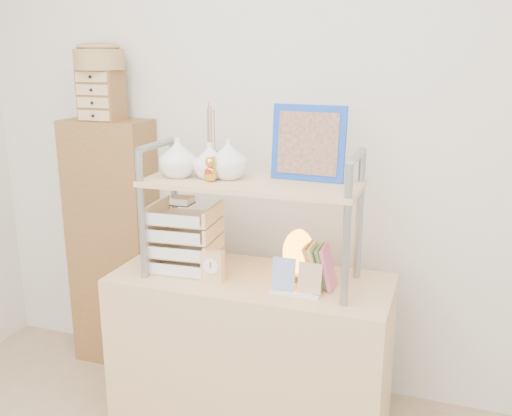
# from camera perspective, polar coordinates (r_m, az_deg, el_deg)

# --- Properties ---
(room_shell) EXTENTS (3.42, 3.41, 2.61)m
(room_shell) POSITION_cam_1_polar(r_m,az_deg,el_deg) (1.55, -11.06, 15.49)
(room_shell) COLOR silver
(room_shell) RESTS_ON ground
(desk) EXTENTS (1.20, 0.50, 0.75)m
(desk) POSITION_cam_1_polar(r_m,az_deg,el_deg) (2.63, -0.50, -14.51)
(desk) COLOR tan
(desk) RESTS_ON ground
(cabinet) EXTENTS (0.45, 0.24, 1.35)m
(cabinet) POSITION_cam_1_polar(r_m,az_deg,el_deg) (3.20, -14.01, -3.55)
(cabinet) COLOR brown
(cabinet) RESTS_ON ground
(hutch) EXTENTS (0.90, 0.34, 0.73)m
(hutch) POSITION_cam_1_polar(r_m,az_deg,el_deg) (2.37, -2.04, 3.38)
(hutch) COLOR gray
(hutch) RESTS_ON desk
(letter_tray) EXTENTS (0.29, 0.27, 0.33)m
(letter_tray) POSITION_cam_1_polar(r_m,az_deg,el_deg) (2.54, -7.19, -3.25)
(letter_tray) COLOR #E0BC86
(letter_tray) RESTS_ON desk
(salt_lamp) EXTENTS (0.14, 0.13, 0.21)m
(salt_lamp) POSITION_cam_1_polar(r_m,az_deg,el_deg) (2.43, 4.24, -4.54)
(salt_lamp) COLOR brown
(salt_lamp) RESTS_ON desk
(desk_clock) EXTENTS (0.10, 0.04, 0.13)m
(desk_clock) POSITION_cam_1_polar(r_m,az_deg,el_deg) (2.41, -4.37, -5.79)
(desk_clock) COLOR tan
(desk_clock) RESTS_ON desk
(postcard_stand) EXTENTS (0.21, 0.06, 0.14)m
(postcard_stand) POSITION_cam_1_polar(r_m,az_deg,el_deg) (2.29, 3.97, -7.63)
(postcard_stand) COLOR white
(postcard_stand) RESTS_ON desk
(drawer_chest) EXTENTS (0.20, 0.16, 0.25)m
(drawer_chest) POSITION_cam_1_polar(r_m,az_deg,el_deg) (3.03, -15.22, 10.82)
(drawer_chest) COLOR brown
(drawer_chest) RESTS_ON cabinet
(woven_basket) EXTENTS (0.25, 0.25, 0.10)m
(woven_basket) POSITION_cam_1_polar(r_m,az_deg,el_deg) (3.02, -15.43, 14.13)
(woven_basket) COLOR olive
(woven_basket) RESTS_ON drawer_chest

